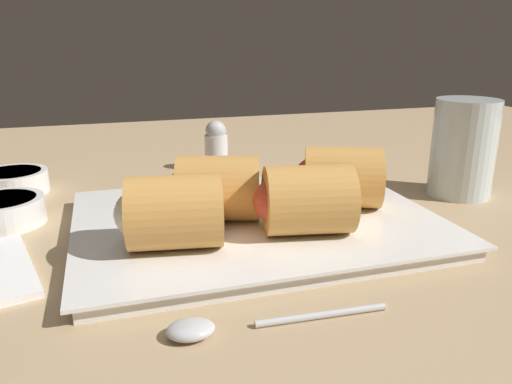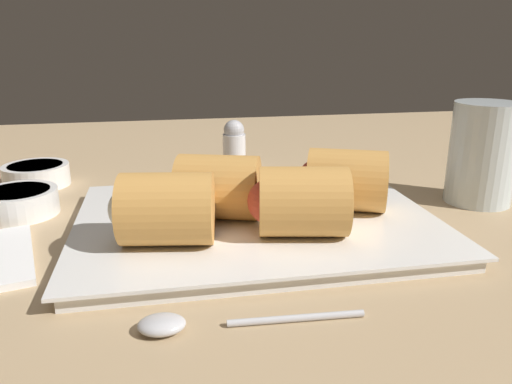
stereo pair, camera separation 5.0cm
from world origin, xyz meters
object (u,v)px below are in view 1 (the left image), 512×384
Objects in this scene: dipping_bowl_near at (3,210)px; dipping_bowl_far at (13,181)px; spoon at (221,326)px; drinking_glass at (463,148)px; serving_plate at (256,223)px; salt_shaker at (216,146)px.

dipping_bowl_far is at bearing 92.87° from dipping_bowl_near.
dipping_bowl_near is 10.99cm from dipping_bowl_far.
drinking_glass reaches higher than spoon.
dipping_bowl_near is 1.00× the size of dipping_bowl_far.
serving_plate is 17.87cm from spoon.
salt_shaker is (1.31, 23.38, 2.74)cm from serving_plate.
serving_plate is 27.39cm from drinking_glass.
dipping_bowl_near is 51.22cm from drinking_glass.
dipping_bowl_near is at bearing 159.23° from serving_plate.
salt_shaker is at bearing 142.36° from drinking_glass.
salt_shaker is (25.96, 3.26, 2.02)cm from dipping_bowl_far.
salt_shaker is (8.68, 39.65, 3.02)cm from spoon.
drinking_glass is at bearing -5.99° from dipping_bowl_near.
serving_plate is 31.82cm from dipping_bowl_far.
spoon is (16.73, -25.41, -1.00)cm from dipping_bowl_near.
serving_plate is at bearing -20.77° from dipping_bowl_near.
drinking_glass is at bearing 30.54° from spoon.
drinking_glass reaches higher than serving_plate.
serving_plate is at bearing -93.20° from salt_shaker.
dipping_bowl_far is 40.29cm from spoon.
dipping_bowl_near is 30.44cm from spoon.
serving_plate is 2.25× the size of spoon.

